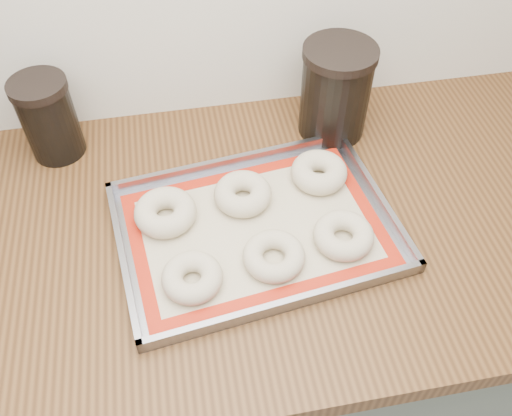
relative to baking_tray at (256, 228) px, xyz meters
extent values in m
cube|color=#5F685B|center=(-0.20, 0.02, -0.48)|extent=(3.00, 0.65, 0.86)
cube|color=brown|center=(-0.20, 0.02, -0.03)|extent=(3.06, 0.68, 0.04)
cube|color=gray|center=(0.00, 0.00, 0.00)|extent=(0.50, 0.39, 0.00)
cube|color=gray|center=(-0.02, 0.16, 0.01)|extent=(0.46, 0.07, 0.02)
cube|color=gray|center=(0.02, -0.16, 0.01)|extent=(0.46, 0.07, 0.02)
cube|color=gray|center=(-0.22, -0.03, 0.01)|extent=(0.05, 0.33, 0.02)
cube|color=gray|center=(0.22, 0.03, 0.01)|extent=(0.05, 0.33, 0.02)
cube|color=#C6B793|center=(0.00, 0.00, 0.00)|extent=(0.45, 0.34, 0.00)
cube|color=#B71F0C|center=(-0.02, 0.13, 0.00)|extent=(0.42, 0.08, 0.00)
cube|color=#B71F0C|center=(0.02, -0.13, 0.00)|extent=(0.42, 0.08, 0.00)
cube|color=#B71F0C|center=(-0.20, -0.03, 0.00)|extent=(0.05, 0.25, 0.00)
cube|color=#B71F0C|center=(0.20, 0.03, 0.00)|extent=(0.05, 0.25, 0.00)
torus|color=beige|center=(-0.12, -0.09, 0.01)|extent=(0.10, 0.10, 0.03)
torus|color=beige|center=(0.02, -0.07, 0.01)|extent=(0.12, 0.12, 0.03)
torus|color=beige|center=(0.14, -0.05, 0.02)|extent=(0.13, 0.13, 0.03)
torus|color=beige|center=(-0.15, 0.05, 0.02)|extent=(0.14, 0.14, 0.04)
torus|color=beige|center=(-0.01, 0.07, 0.02)|extent=(0.11, 0.11, 0.04)
torus|color=beige|center=(0.13, 0.09, 0.02)|extent=(0.13, 0.13, 0.04)
cylinder|color=black|center=(-0.34, 0.27, 0.07)|extent=(0.10, 0.10, 0.14)
cylinder|color=black|center=(-0.34, 0.27, 0.15)|extent=(0.10, 0.10, 0.02)
cylinder|color=black|center=(0.20, 0.23, 0.08)|extent=(0.13, 0.13, 0.17)
cylinder|color=black|center=(0.20, 0.23, 0.17)|extent=(0.14, 0.14, 0.02)
camera|label=1|loc=(-0.10, -0.57, 0.72)|focal=38.00mm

